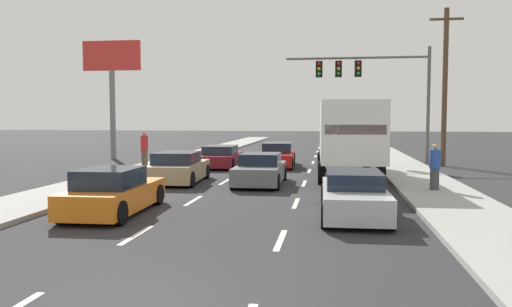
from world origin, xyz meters
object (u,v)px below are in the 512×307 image
car_maroon (221,157)px  pedestrian_near_corner (435,167)px  car_gray (260,170)px  pedestrian_mid_block (144,149)px  box_truck (348,134)px  utility_pole_mid (445,86)px  car_red (277,156)px  car_orange (113,193)px  roadside_billboard (112,76)px  car_silver (354,195)px  car_tan (178,168)px  traffic_signal_mast (362,76)px

car_maroon → pedestrian_near_corner: (9.75, -8.43, 0.40)m
car_maroon → car_gray: bearing=-65.3°
pedestrian_near_corner → pedestrian_mid_block: size_ratio=0.88×
box_truck → pedestrian_near_corner: bearing=-55.5°
car_maroon → utility_pole_mid: utility_pole_mid is taller
car_red → pedestrian_mid_block: 7.30m
car_orange → roadside_billboard: (-8.10, 18.23, 4.88)m
utility_pole_mid → car_silver: bearing=-110.1°
car_tan → car_orange: size_ratio=0.98×
car_maroon → car_orange: size_ratio=1.06×
roadside_billboard → pedestrian_near_corner: 22.55m
car_red → utility_pole_mid: bearing=7.7°
box_truck → traffic_signal_mast: bearing=82.6°
car_gray → car_red: bearing=90.8°
utility_pole_mid → pedestrian_mid_block: utility_pole_mid is taller
car_orange → pedestrian_mid_block: size_ratio=2.26×
car_orange → pedestrian_mid_block: (-3.56, 11.92, 0.49)m
car_gray → utility_pole_mid: 13.33m
utility_pole_mid → car_red: bearing=-172.3°
roadside_billboard → utility_pole_mid: bearing=-6.4°
car_maroon → car_gray: (3.15, -6.85, 0.01)m
utility_pole_mid → traffic_signal_mast: bearing=156.8°
car_silver → utility_pole_mid: size_ratio=0.54×
box_truck → pedestrian_near_corner: (2.97, -4.32, -1.03)m
utility_pole_mid → box_truck: bearing=-131.2°
car_maroon → car_silver: size_ratio=0.96×
car_tan → car_gray: (3.51, -0.05, -0.03)m
car_maroon → roadside_billboard: (-8.23, 4.41, 4.91)m
pedestrian_near_corner → pedestrian_mid_block: pedestrian_mid_block is taller
car_red → utility_pole_mid: utility_pole_mid is taller
box_truck → roadside_billboard: size_ratio=1.18×
car_maroon → car_tan: size_ratio=1.08×
car_orange → pedestrian_near_corner: size_ratio=2.58×
car_red → car_silver: bearing=-75.4°
pedestrian_mid_block → roadside_billboard: bearing=125.7°
utility_pole_mid → pedestrian_mid_block: size_ratio=4.60×
car_red → box_truck: size_ratio=0.52×
car_tan → pedestrian_mid_block: bearing=124.2°
car_orange → roadside_billboard: bearing=114.0°
car_silver → roadside_billboard: bearing=130.5°
box_truck → utility_pole_mid: 8.62m
car_tan → traffic_signal_mast: 14.31m
car_maroon → car_red: size_ratio=0.96×
car_tan → utility_pole_mid: bearing=35.3°
traffic_signal_mast → roadside_billboard: roadside_billboard is taller
traffic_signal_mast → car_orange: bearing=-114.1°
pedestrian_near_corner → pedestrian_mid_block: 14.94m
car_maroon → roadside_billboard: bearing=151.8°
roadside_billboard → car_orange: bearing=-66.0°
car_gray → roadside_billboard: size_ratio=0.56×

